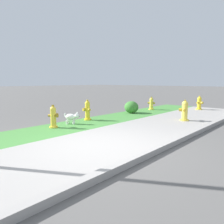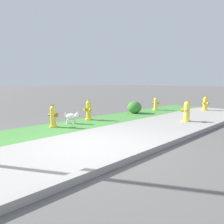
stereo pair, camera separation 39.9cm
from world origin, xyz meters
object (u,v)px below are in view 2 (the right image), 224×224
(fire_hydrant_far_end, at_px, (156,104))
(shrub_bush_mid_verge, at_px, (134,107))
(fire_hydrant_across_street, at_px, (53,116))
(small_white_dog, at_px, (72,117))
(fire_hydrant_at_driveway, at_px, (187,111))
(fire_hydrant_near_corner, at_px, (205,104))
(fire_hydrant_by_grass_verge, at_px, (88,110))

(fire_hydrant_far_end, xyz_separation_m, shrub_bush_mid_verge, (-1.62, 0.05, -0.04))
(fire_hydrant_far_end, bearing_deg, fire_hydrant_across_street, -112.33)
(fire_hydrant_across_street, bearing_deg, fire_hydrant_far_end, 74.25)
(fire_hydrant_across_street, xyz_separation_m, small_white_dog, (0.73, 0.03, -0.10))
(fire_hydrant_across_street, xyz_separation_m, fire_hydrant_at_driveway, (3.86, -2.54, 0.03))
(fire_hydrant_far_end, bearing_deg, fire_hydrant_at_driveway, -59.18)
(fire_hydrant_near_corner, height_order, shrub_bush_mid_verge, fire_hydrant_near_corner)
(fire_hydrant_across_street, relative_size, fire_hydrant_near_corner, 1.02)
(fire_hydrant_across_street, bearing_deg, shrub_bush_mid_verge, 75.06)
(fire_hydrant_across_street, distance_m, small_white_dog, 0.74)
(fire_hydrant_far_end, bearing_deg, shrub_bush_mid_verge, -114.39)
(fire_hydrant_across_street, height_order, fire_hydrant_by_grass_verge, fire_hydrant_by_grass_verge)
(fire_hydrant_by_grass_verge, relative_size, fire_hydrant_far_end, 1.15)
(fire_hydrant_at_driveway, bearing_deg, shrub_bush_mid_verge, 65.08)
(fire_hydrant_by_grass_verge, distance_m, shrub_bush_mid_verge, 2.55)
(fire_hydrant_near_corner, xyz_separation_m, shrub_bush_mid_verge, (-3.24, 1.87, -0.07))
(fire_hydrant_by_grass_verge, bearing_deg, fire_hydrant_at_driveway, -127.57)
(fire_hydrant_near_corner, bearing_deg, fire_hydrant_by_grass_verge, -5.69)
(fire_hydrant_across_street, relative_size, shrub_bush_mid_verge, 1.13)
(fire_hydrant_at_driveway, xyz_separation_m, shrub_bush_mid_verge, (0.29, 2.62, -0.10))
(fire_hydrant_near_corner, bearing_deg, fire_hydrant_far_end, -34.81)
(fire_hydrant_far_end, xyz_separation_m, small_white_dog, (-5.03, 0.01, -0.07))
(fire_hydrant_at_driveway, height_order, shrub_bush_mid_verge, fire_hydrant_at_driveway)
(fire_hydrant_at_driveway, bearing_deg, fire_hydrant_across_street, 127.97)
(small_white_dog, bearing_deg, fire_hydrant_near_corner, 41.53)
(fire_hydrant_across_street, xyz_separation_m, fire_hydrant_by_grass_verge, (1.60, 0.22, 0.02))
(fire_hydrant_across_street, xyz_separation_m, fire_hydrant_near_corner, (7.38, -1.80, -0.01))
(shrub_bush_mid_verge, bearing_deg, fire_hydrant_by_grass_verge, 176.74)
(fire_hydrant_near_corner, bearing_deg, fire_hydrant_at_driveway, 25.49)
(fire_hydrant_at_driveway, relative_size, fire_hydrant_near_corner, 1.09)
(fire_hydrant_near_corner, bearing_deg, small_white_dog, -1.85)
(small_white_dog, relative_size, shrub_bush_mid_verge, 0.73)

